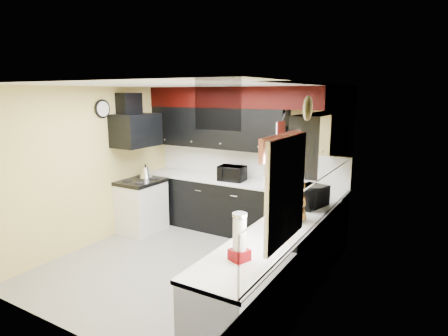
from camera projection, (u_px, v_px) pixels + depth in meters
name	position (u px, v px, depth m)	size (l,w,h in m)	color
ground	(186.00, 266.00, 5.27)	(3.60, 3.60, 0.00)	gray
wall_back	(246.00, 160.00, 6.54)	(3.60, 0.06, 2.50)	#E0C666
wall_right	(316.00, 199.00, 4.13)	(0.06, 3.60, 2.50)	#E0C666
wall_left	(92.00, 167.00, 5.91)	(0.06, 3.60, 2.50)	#E0C666
ceiling	(182.00, 85.00, 4.77)	(3.60, 3.60, 0.06)	white
cab_back	(237.00, 208.00, 6.45)	(3.60, 0.60, 0.90)	black
cab_right	(279.00, 270.00, 4.18)	(0.60, 3.00, 0.90)	black
counter_back	(237.00, 181.00, 6.35)	(3.62, 0.64, 0.04)	white
counter_right	(280.00, 231.00, 4.09)	(0.64, 3.02, 0.04)	white
splash_back	(245.00, 163.00, 6.55)	(3.60, 0.02, 0.50)	white
splash_right	(315.00, 204.00, 4.15)	(0.02, 3.60, 0.50)	white
upper_back	(216.00, 128.00, 6.53)	(2.60, 0.35, 0.70)	black
upper_right	(326.00, 140.00, 4.87)	(0.35, 1.80, 0.70)	black
soffit_back	(241.00, 97.00, 6.18)	(3.60, 0.36, 0.35)	black
soffit_right	(299.00, 100.00, 3.85)	(0.36, 3.24, 0.35)	black
stove	(142.00, 207.00, 6.56)	(0.60, 0.75, 0.86)	white
cooktop	(141.00, 182.00, 6.47)	(0.62, 0.77, 0.06)	black
hood	(136.00, 130.00, 6.32)	(0.50, 0.78, 0.55)	black
hood_duct	(129.00, 105.00, 6.30)	(0.24, 0.40, 0.40)	black
window	(286.00, 190.00, 3.32)	(0.03, 0.86, 0.96)	white
valance	(282.00, 145.00, 3.26)	(0.04, 0.88, 0.20)	red
pan_top	(286.00, 119.00, 5.78)	(0.03, 0.22, 0.40)	black
pan_mid	(282.00, 136.00, 5.72)	(0.03, 0.28, 0.46)	black
pan_low	(288.00, 136.00, 5.94)	(0.03, 0.24, 0.42)	black
cut_board	(280.00, 134.00, 5.60)	(0.03, 0.26, 0.35)	white
baskets	(294.00, 200.00, 4.32)	(0.27, 0.27, 0.50)	brown
clock	(102.00, 109.00, 5.93)	(0.03, 0.30, 0.30)	black
deco_plate	(308.00, 108.00, 3.65)	(0.03, 0.24, 0.24)	white
toaster_oven	(232.00, 173.00, 6.31)	(0.43, 0.36, 0.25)	black
microwave	(309.00, 197.00, 4.87)	(0.48, 0.33, 0.27)	black
utensil_crock	(267.00, 180.00, 6.05)	(0.13, 0.13, 0.14)	white
knife_block	(298.00, 181.00, 5.81)	(0.10, 0.14, 0.22)	black
kettle	(146.00, 172.00, 6.63)	(0.22, 0.22, 0.19)	silver
dispenser_a	(275.00, 217.00, 3.86)	(0.14, 0.14, 0.39)	#5B0704
dispenser_b	(240.00, 238.00, 3.28)	(0.15, 0.15, 0.41)	#6E1006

